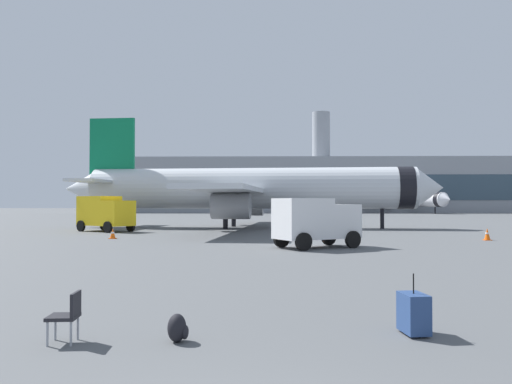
{
  "coord_description": "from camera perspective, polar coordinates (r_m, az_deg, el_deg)",
  "views": [
    {
      "loc": [
        0.11,
        -4.0,
        2.39
      ],
      "look_at": [
        -0.58,
        25.64,
        3.0
      ],
      "focal_mm": 35.16,
      "sensor_mm": 36.0,
      "label": 1
    }
  ],
  "objects": [
    {
      "name": "safety_cone_near",
      "position": [
        34.78,
        24.82,
        -4.38
      ],
      "size": [
        0.44,
        0.44,
        0.77
      ],
      "color": "#F2590C",
      "rests_on": "ground"
    },
    {
      "name": "safety_cone_far",
      "position": [
        34.27,
        -15.99,
        -4.57
      ],
      "size": [
        0.44,
        0.44,
        0.69
      ],
      "color": "#F2590C",
      "rests_on": "ground"
    },
    {
      "name": "terminal_building",
      "position": [
        125.24,
        8.01,
        0.7
      ],
      "size": [
        108.95,
        23.41,
        24.77
      ],
      "color": "gray",
      "rests_on": "ground"
    },
    {
      "name": "safety_cone_mid",
      "position": [
        26.92,
        5.46,
        -5.44
      ],
      "size": [
        0.44,
        0.44,
        0.79
      ],
      "color": "#F2590C",
      "rests_on": "ground"
    },
    {
      "name": "airplane_at_gate",
      "position": [
        46.79,
        -0.86,
        0.37
      ],
      "size": [
        35.77,
        32.29,
        10.5
      ],
      "color": "silver",
      "rests_on": "ground"
    },
    {
      "name": "service_truck",
      "position": [
        42.88,
        -16.77,
        -2.18
      ],
      "size": [
        5.22,
        4.48,
        2.9
      ],
      "color": "yellow",
      "rests_on": "ground"
    },
    {
      "name": "rolling_suitcase",
      "position": [
        9.73,
        17.5,
        -12.99
      ],
      "size": [
        0.48,
        0.69,
        1.1
      ],
      "color": "navy",
      "rests_on": "ground"
    },
    {
      "name": "cargo_van",
      "position": [
        26.5,
        6.82,
        -3.2
      ],
      "size": [
        4.81,
        3.98,
        2.6
      ],
      "color": "white",
      "rests_on": "ground"
    },
    {
      "name": "gate_chair",
      "position": [
        9.32,
        -20.64,
        -12.82
      ],
      "size": [
        0.52,
        0.52,
        0.86
      ],
      "color": "black",
      "rests_on": "ground"
    },
    {
      "name": "airplane_taxiing",
      "position": [
        118.05,
        16.55,
        -0.87
      ],
      "size": [
        25.02,
        27.26,
        8.39
      ],
      "color": "white",
      "rests_on": "ground"
    },
    {
      "name": "traveller_backpack",
      "position": [
        8.98,
        -8.88,
        -15.08
      ],
      "size": [
        0.36,
        0.4,
        0.48
      ],
      "color": "black",
      "rests_on": "ground"
    }
  ]
}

